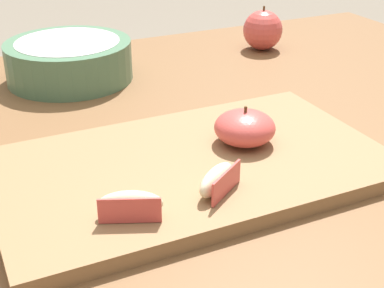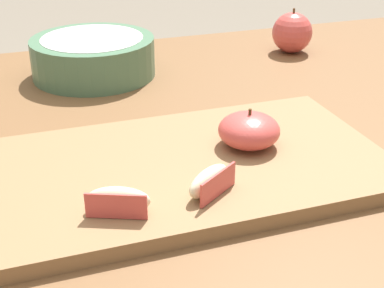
{
  "view_description": "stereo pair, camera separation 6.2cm",
  "coord_description": "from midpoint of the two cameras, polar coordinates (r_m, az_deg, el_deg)",
  "views": [
    {
      "loc": [
        -0.27,
        -0.57,
        1.04
      ],
      "look_at": [
        -0.03,
        -0.07,
        0.76
      ],
      "focal_mm": 52.25,
      "sensor_mm": 36.0,
      "label": 1
    },
    {
      "loc": [
        -0.21,
        -0.59,
        1.04
      ],
      "look_at": [
        -0.03,
        -0.07,
        0.76
      ],
      "focal_mm": 52.25,
      "sensor_mm": 36.0,
      "label": 2
    }
  ],
  "objects": [
    {
      "name": "dining_table",
      "position": [
        0.75,
        -2.34,
        -6.44
      ],
      "size": [
        1.27,
        0.94,
        0.72
      ],
      "color": "brown",
      "rests_on": "ground_plane"
    },
    {
      "name": "apple_wedge_left",
      "position": [
        0.56,
        -0.54,
        -3.78
      ],
      "size": [
        0.06,
        0.05,
        0.03
      ],
      "color": "beige",
      "rests_on": "cutting_board"
    },
    {
      "name": "apple_wedge_near_knife",
      "position": [
        0.53,
        -9.67,
        -6.22
      ],
      "size": [
        0.06,
        0.04,
        0.03
      ],
      "color": "beige",
      "rests_on": "cutting_board"
    },
    {
      "name": "apple_half_skin_up",
      "position": [
        0.66,
        2.74,
        1.62
      ],
      "size": [
        0.07,
        0.07,
        0.05
      ],
      "color": "#D14C47",
      "rests_on": "cutting_board"
    },
    {
      "name": "ceramic_fruit_bowl",
      "position": [
        0.94,
        -14.32,
        8.32
      ],
      "size": [
        0.2,
        0.2,
        0.06
      ],
      "color": "#4C7556",
      "rests_on": "dining_table"
    },
    {
      "name": "cutting_board",
      "position": [
        0.63,
        -2.8,
        -2.4
      ],
      "size": [
        0.44,
        0.26,
        0.02
      ],
      "color": "olive",
      "rests_on": "dining_table"
    },
    {
      "name": "whole_apple_pink_lady",
      "position": [
        1.07,
        5.57,
        11.48
      ],
      "size": [
        0.07,
        0.07,
        0.08
      ],
      "color": "#D14C47",
      "rests_on": "dining_table"
    }
  ]
}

